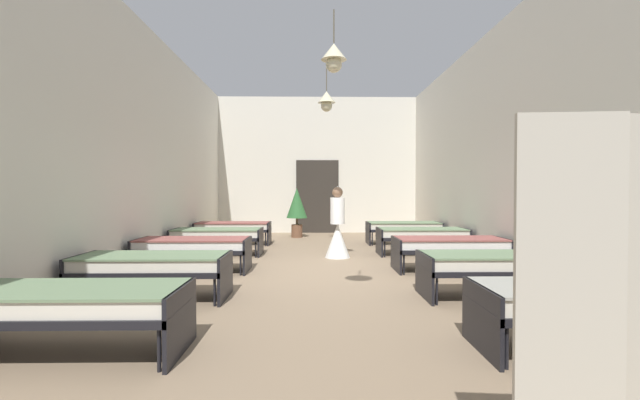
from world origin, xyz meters
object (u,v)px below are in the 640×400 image
at_px(bed_left_row_4, 233,227).
at_px(bed_right_row_4, 404,227).
at_px(bed_right_row_1, 495,264).
at_px(potted_plant, 297,206).
at_px(bed_right_row_0, 588,301).
at_px(bed_left_row_2, 193,246).
at_px(bed_right_row_2, 449,246).
at_px(bed_left_row_1, 153,265).
at_px(bed_left_row_3, 217,235).
at_px(bed_right_row_3, 422,235).
at_px(nurse_near_aisle, 337,232).
at_px(bed_left_row_0, 70,304).

relative_size(bed_left_row_4, bed_right_row_4, 1.00).
bearing_deg(bed_right_row_1, potted_plant, 111.17).
distance_m(bed_right_row_0, bed_left_row_2, 5.84).
bearing_deg(bed_right_row_0, bed_right_row_2, 90.00).
height_order(bed_left_row_1, bed_right_row_4, same).
distance_m(bed_right_row_1, bed_left_row_3, 5.84).
xyz_separation_m(bed_right_row_3, bed_right_row_4, (0.00, 1.90, 0.00)).
bearing_deg(bed_left_row_1, bed_right_row_4, 52.13).
bearing_deg(bed_right_row_1, bed_left_row_2, 156.80).
distance_m(bed_right_row_1, bed_right_row_3, 3.80).
distance_m(bed_right_row_0, nurse_near_aisle, 5.64).
relative_size(bed_right_row_1, nurse_near_aisle, 1.28).
height_order(bed_right_row_3, bed_right_row_4, same).
height_order(bed_right_row_0, bed_right_row_2, same).
bearing_deg(bed_right_row_4, bed_right_row_3, -90.00).
bearing_deg(bed_right_row_0, bed_left_row_3, 127.87).
bearing_deg(bed_right_row_2, bed_left_row_3, 156.80).
bearing_deg(nurse_near_aisle, bed_right_row_3, -29.20).
height_order(bed_right_row_3, nurse_near_aisle, nurse_near_aisle).
bearing_deg(bed_left_row_2, bed_left_row_1, -90.00).
distance_m(bed_left_row_2, nurse_near_aisle, 2.99).
xyz_separation_m(bed_right_row_0, bed_right_row_3, (0.00, 5.70, 0.00)).
relative_size(bed_right_row_2, potted_plant, 1.29).
distance_m(nurse_near_aisle, potted_plant, 4.06).
distance_m(bed_left_row_3, bed_right_row_3, 4.43).
distance_m(bed_left_row_1, bed_left_row_4, 5.70).
height_order(bed_right_row_1, bed_right_row_3, same).
bearing_deg(bed_left_row_3, bed_right_row_3, 0.00).
distance_m(bed_right_row_1, bed_left_row_4, 7.22).
xyz_separation_m(bed_left_row_1, bed_left_row_2, (0.00, 1.90, 0.00)).
xyz_separation_m(bed_right_row_0, bed_left_row_2, (-4.43, 3.80, 0.00)).
xyz_separation_m(bed_right_row_1, bed_right_row_3, (0.00, 3.80, 0.00)).
bearing_deg(bed_left_row_2, bed_left_row_3, 90.00).
height_order(bed_left_row_1, bed_left_row_2, same).
distance_m(bed_left_row_2, bed_left_row_3, 1.90).
distance_m(bed_left_row_1, bed_right_row_3, 5.84).
distance_m(bed_right_row_0, bed_left_row_3, 7.22).
relative_size(bed_left_row_1, bed_left_row_3, 1.00).
height_order(bed_right_row_0, potted_plant, potted_plant).
distance_m(bed_left_row_2, bed_left_row_4, 3.80).
height_order(bed_left_row_2, bed_left_row_3, same).
bearing_deg(bed_right_row_2, bed_left_row_1, -156.80).
distance_m(bed_left_row_4, bed_right_row_4, 4.43).
distance_m(bed_left_row_1, potted_plant, 7.53).
bearing_deg(bed_right_row_2, bed_left_row_0, -139.39).
bearing_deg(bed_right_row_0, bed_right_row_1, 90.00).
height_order(bed_right_row_0, bed_right_row_4, same).
height_order(bed_left_row_3, bed_left_row_4, same).
xyz_separation_m(bed_left_row_2, bed_right_row_4, (4.43, 3.80, 0.00)).
bearing_deg(bed_left_row_3, bed_right_row_1, -40.61).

